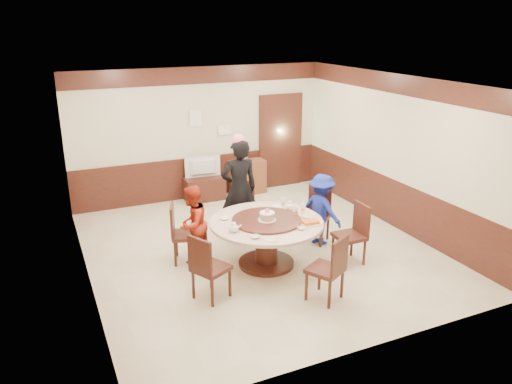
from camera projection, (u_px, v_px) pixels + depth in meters
name	position (u px, v px, depth m)	size (l,w,h in m)	color
room	(259.00, 189.00, 8.16)	(6.00, 6.04, 2.84)	beige
banquet_table	(267.00, 234.00, 7.78)	(1.77, 1.77, 0.78)	#3C1912
chair_0	(315.00, 225.00, 8.72)	(0.62, 0.62, 0.97)	#3C1912
chair_1	(245.00, 219.00, 8.97)	(0.54, 0.54, 0.97)	#3C1912
chair_2	(185.00, 243.00, 7.99)	(0.56, 0.56, 0.97)	#3C1912
chair_3	(210.00, 278.00, 6.91)	(0.60, 0.59, 0.97)	#3C1912
chair_4	(326.00, 280.00, 6.87)	(0.60, 0.60, 0.97)	#3C1912
chair_5	(350.00, 244.00, 7.95)	(0.46, 0.45, 0.97)	#3C1912
person_standing	(239.00, 189.00, 8.71)	(0.65, 0.43, 1.79)	black
person_red	(192.00, 224.00, 7.91)	(0.61, 0.48, 1.26)	#AA2B16
person_blue	(321.00, 209.00, 8.53)	(0.81, 0.46, 1.25)	navy
birthday_cake	(267.00, 216.00, 7.64)	(0.28, 0.28, 0.19)	white
teapot_left	(234.00, 228.00, 7.29)	(0.17, 0.15, 0.13)	white
teapot_right	(290.00, 207.00, 8.14)	(0.17, 0.15, 0.13)	white
bowl_0	(225.00, 219.00, 7.76)	(0.14, 0.14, 0.03)	white
bowl_1	(301.00, 228.00, 7.39)	(0.12, 0.12, 0.04)	white
bowl_2	(255.00, 237.00, 7.11)	(0.14, 0.14, 0.03)	white
bowl_3	(306.00, 217.00, 7.82)	(0.13, 0.13, 0.04)	white
saucer_near	(270.00, 239.00, 7.05)	(0.18, 0.18, 0.01)	white
saucer_far	(278.00, 206.00, 8.32)	(0.18, 0.18, 0.01)	white
shrimp_platter	(310.00, 223.00, 7.57)	(0.30, 0.20, 0.06)	white
bottle_0	(296.00, 211.00, 7.89)	(0.06, 0.06, 0.16)	white
bottle_1	(303.00, 209.00, 7.99)	(0.06, 0.06, 0.16)	white
bottle_2	(283.00, 203.00, 8.25)	(0.06, 0.06, 0.16)	white
tv_stand	(204.00, 188.00, 10.77)	(0.85, 0.45, 0.50)	#3C1912
television	(203.00, 167.00, 10.62)	(0.77, 0.10, 0.44)	gray
side_cabinet	(247.00, 177.00, 11.15)	(0.80, 0.40, 0.75)	brown
thermos	(245.00, 153.00, 10.95)	(0.15, 0.15, 0.38)	silver
notice_left	(196.00, 118.00, 10.43)	(0.25, 0.00, 0.35)	white
notice_right	(225.00, 130.00, 10.78)	(0.30, 0.00, 0.22)	white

